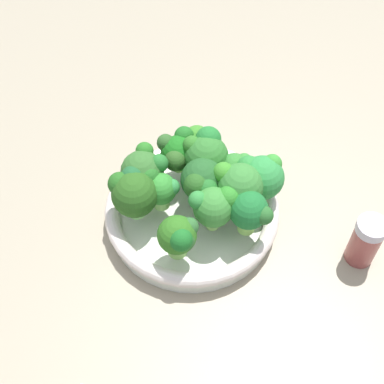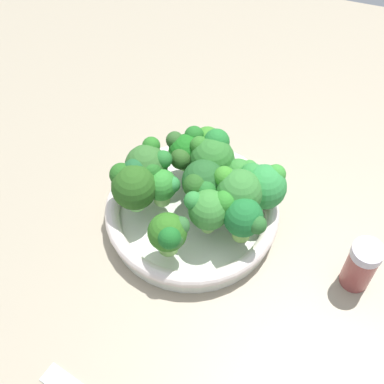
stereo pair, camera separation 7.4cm
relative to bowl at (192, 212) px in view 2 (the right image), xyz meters
The scene contains 16 objects.
ground_plane 3.80cm from the bowl, 139.21° to the left, with size 130.00×130.00×2.50cm, color gray.
bowl is the anchor object (origin of this frame).
broccoli_floret_0 10.42cm from the bowl, 74.13° to the right, with size 7.01×7.13×7.57cm.
broccoli_floret_1 8.02cm from the bowl, 48.80° to the left, with size 5.66×6.50×7.23cm.
broccoli_floret_2 10.80cm from the bowl, 70.58° to the left, with size 5.94×6.11×7.22cm.
broccoli_floret_3 11.71cm from the bowl, 110.10° to the left, with size 6.45×7.14×7.24cm.
broccoli_floret_4 9.80cm from the bowl, 104.10° to the right, with size 6.79×6.86×7.53cm.
broccoli_floret_5 10.28cm from the bowl, ahead, with size 5.56×5.41×6.73cm.
broccoli_floret_6 6.48cm from the bowl, 126.19° to the left, with size 7.10×6.31×7.32cm.
broccoli_floret_7 8.91cm from the bowl, behind, with size 7.29×6.60×7.84cm.
broccoli_floret_8 9.23cm from the bowl, 133.00° to the left, with size 4.30×5.31×5.70cm.
broccoli_floret_9 9.28cm from the bowl, 154.70° to the right, with size 7.44×6.04×6.38cm.
broccoli_floret_10 11.05cm from the bowl, behind, with size 4.70×4.55×5.39cm.
broccoli_floret_11 9.29cm from the bowl, 96.84° to the left, with size 6.51×7.27×8.14cm.
broccoli_floret_12 7.05cm from the bowl, 80.81° to the right, with size 4.64×5.46×6.04cm.
pepper_shaker 25.04cm from the bowl, 83.23° to the left, with size 4.27×4.27×8.33cm.
Camera 2 is at (44.77, 12.56, 65.96)cm, focal length 49.08 mm.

